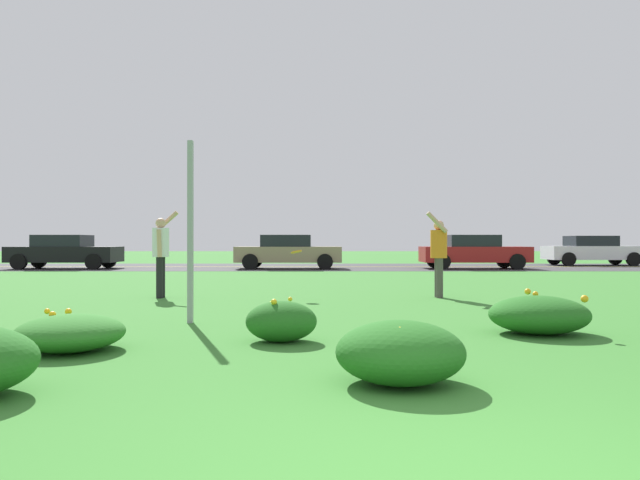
{
  "coord_description": "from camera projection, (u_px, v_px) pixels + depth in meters",
  "views": [
    {
      "loc": [
        -0.71,
        -2.41,
        1.15
      ],
      "look_at": [
        -0.67,
        8.78,
        1.19
      ],
      "focal_mm": 33.83,
      "sensor_mm": 36.0,
      "label": 1
    }
  ],
  "objects": [
    {
      "name": "ground_plane",
      "position": [
        346.0,
        288.0,
        15.06
      ],
      "size": [
        120.0,
        120.0,
        0.0
      ],
      "primitive_type": "plane",
      "color": "#387A2D"
    },
    {
      "name": "highway_strip",
      "position": [
        333.0,
        267.0,
        27.72
      ],
      "size": [
        120.0,
        8.42,
        0.01
      ],
      "primitive_type": "cube",
      "color": "#38383A",
      "rests_on": "ground"
    },
    {
      "name": "highway_center_stripe",
      "position": [
        333.0,
        267.0,
        27.72
      ],
      "size": [
        120.0,
        0.16,
        0.0
      ],
      "primitive_type": "cube",
      "color": "yellow",
      "rests_on": "ground"
    },
    {
      "name": "daylily_clump_near_camera",
      "position": [
        398.0,
        352.0,
        4.87
      ],
      "size": [
        1.05,
        1.03,
        0.51
      ],
      "color": "#23661E",
      "rests_on": "ground"
    },
    {
      "name": "daylily_clump_front_right",
      "position": [
        68.0,
        333.0,
        6.33
      ],
      "size": [
        1.11,
        1.17,
        0.43
      ],
      "color": "#2D7526",
      "rests_on": "ground"
    },
    {
      "name": "daylily_clump_front_center",
      "position": [
        537.0,
        315.0,
        7.55
      ],
      "size": [
        1.24,
        1.11,
        0.54
      ],
      "color": "#23661E",
      "rests_on": "ground"
    },
    {
      "name": "daylily_clump_mid_right",
      "position": [
        279.0,
        321.0,
        6.93
      ],
      "size": [
        0.82,
        0.72,
        0.51
      ],
      "color": "#23661E",
      "rests_on": "ground"
    },
    {
      "name": "sign_post_near_path",
      "position": [
        188.0,
        232.0,
        8.54
      ],
      "size": [
        0.07,
        0.1,
        2.59
      ],
      "color": "#93969B",
      "rests_on": "ground"
    },
    {
      "name": "person_thrower_white_shirt",
      "position": [
        158.0,
        250.0,
        12.38
      ],
      "size": [
        0.49,
        0.49,
        1.81
      ],
      "color": "silver",
      "rests_on": "ground"
    },
    {
      "name": "person_catcher_orange_shirt",
      "position": [
        436.0,
        251.0,
        12.45
      ],
      "size": [
        0.47,
        0.49,
        1.78
      ],
      "color": "orange",
      "rests_on": "ground"
    },
    {
      "name": "frisbee_orange",
      "position": [
        294.0,
        252.0,
        12.2
      ],
      "size": [
        0.24,
        0.23,
        0.1
      ],
      "color": "orange"
    },
    {
      "name": "car_black_leftmost",
      "position": [
        62.0,
        252.0,
        25.79
      ],
      "size": [
        4.5,
        2.0,
        1.45
      ],
      "color": "black",
      "rests_on": "ground"
    },
    {
      "name": "car_tan_center_left",
      "position": [
        286.0,
        252.0,
        25.82
      ],
      "size": [
        4.5,
        2.0,
        1.45
      ],
      "color": "#937F60",
      "rests_on": "ground"
    },
    {
      "name": "car_red_center_right",
      "position": [
        471.0,
        252.0,
        25.85
      ],
      "size": [
        4.5,
        2.0,
        1.45
      ],
      "color": "maroon",
      "rests_on": "ground"
    },
    {
      "name": "car_white_rightmost",
      "position": [
        589.0,
        250.0,
        29.67
      ],
      "size": [
        4.5,
        2.0,
        1.45
      ],
      "color": "silver",
      "rests_on": "ground"
    }
  ]
}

